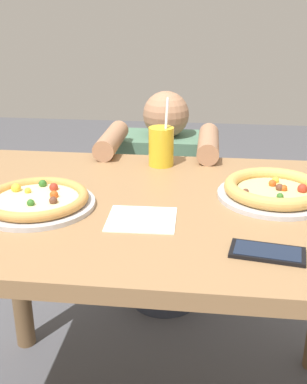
{
  "coord_description": "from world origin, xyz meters",
  "views": [
    {
      "loc": [
        0.13,
        -1.12,
        1.23
      ],
      "look_at": [
        -0.0,
        -0.0,
        0.78
      ],
      "focal_mm": 44.83,
      "sensor_mm": 36.0,
      "label": 1
    }
  ],
  "objects": [
    {
      "name": "cell_phone",
      "position": [
        0.26,
        -0.24,
        0.75
      ],
      "size": [
        0.16,
        0.1,
        0.01
      ],
      "color": "black",
      "rests_on": "dining_table"
    },
    {
      "name": "diner_seated",
      "position": [
        -0.04,
        0.66,
        0.42
      ],
      "size": [
        0.4,
        0.52,
        0.91
      ],
      "color": "#333847",
      "rests_on": "ground"
    },
    {
      "name": "pizza_far",
      "position": [
        0.3,
        0.07,
        0.77
      ],
      "size": [
        0.29,
        0.29,
        0.05
      ],
      "color": "#B7B7BC",
      "rests_on": "dining_table"
    },
    {
      "name": "pizza_near",
      "position": [
        -0.29,
        -0.06,
        0.77
      ],
      "size": [
        0.29,
        0.29,
        0.04
      ],
      "color": "#B7B7BC",
      "rests_on": "dining_table"
    },
    {
      "name": "drink_cup_colored",
      "position": [
        -0.02,
        0.3,
        0.81
      ],
      "size": [
        0.08,
        0.08,
        0.21
      ],
      "color": "gold",
      "rests_on": "dining_table"
    },
    {
      "name": "dining_table",
      "position": [
        0.0,
        0.0,
        0.63
      ],
      "size": [
        1.23,
        0.8,
        0.75
      ],
      "color": "#936D47",
      "rests_on": "ground"
    },
    {
      "name": "paper_napkin",
      "position": [
        -0.02,
        -0.11,
        0.75
      ],
      "size": [
        0.16,
        0.15,
        0.0
      ],
      "primitive_type": "cube",
      "rotation": [
        0.0,
        0.0,
        0.03
      ],
      "color": "white",
      "rests_on": "dining_table"
    }
  ]
}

